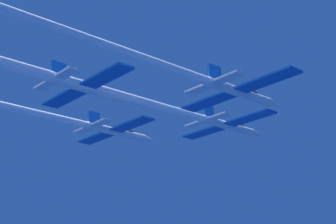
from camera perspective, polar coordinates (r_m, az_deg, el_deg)
The scene contains 3 objects.
jet_lead at distance 80.50m, azimuth -2.51°, elevation 1.09°, with size 19.93×64.45×3.30m.
jet_left_wing at distance 86.52m, azimuth -15.27°, elevation 0.19°, with size 19.93×63.13×3.30m.
jet_right_wing at distance 60.78m, azimuth -5.84°, elevation 6.81°, with size 19.93×70.18×3.30m.
Camera 1 is at (59.47, -65.53, -27.19)m, focal length 56.72 mm.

